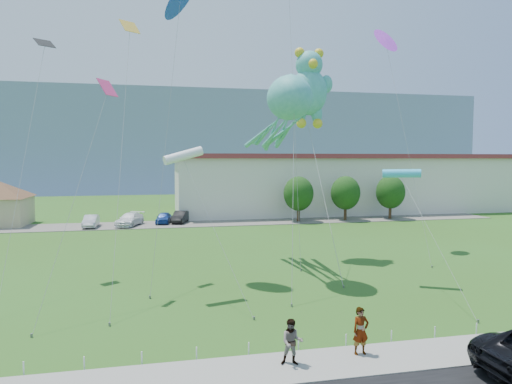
# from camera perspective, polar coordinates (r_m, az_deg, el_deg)

# --- Properties ---
(ground) EXTENTS (160.00, 160.00, 0.00)m
(ground) POSITION_cam_1_polar(r_m,az_deg,el_deg) (20.53, 6.99, -17.43)
(ground) COLOR #2E5518
(ground) RESTS_ON ground
(sidewalk) EXTENTS (80.00, 2.50, 0.10)m
(sidewalk) POSITION_cam_1_polar(r_m,az_deg,el_deg) (18.15, 10.00, -20.30)
(sidewalk) COLOR gray
(sidewalk) RESTS_ON ground
(parking_strip) EXTENTS (70.00, 6.00, 0.06)m
(parking_strip) POSITION_cam_1_polar(r_m,az_deg,el_deg) (53.93, -5.23, -3.86)
(parking_strip) COLOR #59544C
(parking_strip) RESTS_ON ground
(hill_ridge) EXTENTS (160.00, 50.00, 25.00)m
(hill_ridge) POSITION_cam_1_polar(r_m,az_deg,el_deg) (138.27, -9.46, 6.16)
(hill_ridge) COLOR gray
(hill_ridge) RESTS_ON ground
(warehouse) EXTENTS (61.00, 15.00, 8.20)m
(warehouse) POSITION_cam_1_polar(r_m,az_deg,el_deg) (70.01, 15.45, 1.22)
(warehouse) COLOR beige
(warehouse) RESTS_ON ground
(rope_fence) EXTENTS (26.05, 0.05, 0.50)m
(rope_fence) POSITION_cam_1_polar(r_m,az_deg,el_deg) (19.31, 8.32, -18.09)
(rope_fence) COLOR white
(rope_fence) RESTS_ON ground
(tree_near) EXTENTS (3.60, 3.60, 5.47)m
(tree_near) POSITION_cam_1_polar(r_m,az_deg,el_deg) (54.68, 5.34, -0.21)
(tree_near) COLOR #3F2B19
(tree_near) RESTS_ON ground
(tree_mid) EXTENTS (3.60, 3.60, 5.47)m
(tree_mid) POSITION_cam_1_polar(r_m,az_deg,el_deg) (56.76, 11.13, -0.11)
(tree_mid) COLOR #3F2B19
(tree_mid) RESTS_ON ground
(tree_far) EXTENTS (3.60, 3.60, 5.47)m
(tree_far) POSITION_cam_1_polar(r_m,az_deg,el_deg) (59.37, 16.46, -0.02)
(tree_far) COLOR #3F2B19
(tree_far) RESTS_ON ground
(pedestrian_left) EXTENTS (0.69, 0.48, 1.81)m
(pedestrian_left) POSITION_cam_1_polar(r_m,az_deg,el_deg) (18.59, 12.96, -16.55)
(pedestrian_left) COLOR gray
(pedestrian_left) RESTS_ON sidewalk
(pedestrian_right) EXTENTS (0.94, 0.81, 1.68)m
(pedestrian_right) POSITION_cam_1_polar(r_m,az_deg,el_deg) (17.39, 4.53, -18.19)
(pedestrian_right) COLOR gray
(pedestrian_right) RESTS_ON sidewalk
(parked_car_silver) EXTENTS (1.42, 3.97, 1.30)m
(parked_car_silver) POSITION_cam_1_polar(r_m,az_deg,el_deg) (53.35, -19.93, -3.44)
(parked_car_silver) COLOR #B2B4BA
(parked_car_silver) RESTS_ON parking_strip
(parked_car_white) EXTENTS (3.45, 5.20, 1.40)m
(parked_car_white) POSITION_cam_1_polar(r_m,az_deg,el_deg) (53.15, -15.51, -3.32)
(parked_car_white) COLOR white
(parked_car_white) RESTS_ON parking_strip
(parked_car_blue) EXTENTS (2.15, 3.94, 1.27)m
(parked_car_blue) POSITION_cam_1_polar(r_m,az_deg,el_deg) (54.20, -11.46, -3.18)
(parked_car_blue) COLOR #1A3E94
(parked_car_blue) RESTS_ON parking_strip
(parked_car_black) EXTENTS (2.51, 4.32, 1.34)m
(parked_car_black) POSITION_cam_1_polar(r_m,az_deg,el_deg) (54.44, -9.44, -3.08)
(parked_car_black) COLOR black
(parked_car_black) RESTS_ON parking_strip
(octopus_kite) EXTENTS (2.74, 11.83, 12.64)m
(octopus_kite) POSITION_cam_1_polar(r_m,az_deg,el_deg) (29.53, 3.53, 9.98)
(octopus_kite) COLOR teal
(octopus_kite) RESTS_ON ground
(teddy_bear_kite) EXTENTS (3.78, 10.20, 15.91)m
(teddy_bear_kite) POSITION_cam_1_polar(r_m,az_deg,el_deg) (35.78, 6.64, 13.02)
(teddy_bear_kite) COLOR teal
(teddy_bear_kite) RESTS_ON ground
(small_kite_white) EXTENTS (3.26, 5.78, 8.16)m
(small_kite_white) POSITION_cam_1_polar(r_m,az_deg,el_deg) (25.06, -9.02, 4.38)
(small_kite_white) COLOR white
(small_kite_white) RESTS_ON ground
(small_kite_purple) EXTENTS (1.80, 8.71, 18.18)m
(small_kite_purple) POSITION_cam_1_polar(r_m,az_deg,el_deg) (41.42, 16.03, 17.28)
(small_kite_purple) COLOR purple
(small_kite_purple) RESTS_ON ground
(small_kite_cyan) EXTENTS (0.50, 8.12, 7.11)m
(small_kite_cyan) POSITION_cam_1_polar(r_m,az_deg,el_deg) (28.59, 17.78, 2.12)
(small_kite_cyan) COLOR #35BCF0
(small_kite_cyan) RESTS_ON ground
(small_kite_yellow) EXTENTS (1.32, 10.11, 16.31)m
(small_kite_yellow) POSITION_cam_1_polar(r_m,az_deg,el_deg) (29.80, -15.75, 15.80)
(small_kite_yellow) COLOR gold
(small_kite_yellow) RESTS_ON ground
(small_kite_black) EXTENTS (1.29, 9.72, 15.37)m
(small_kite_black) POSITION_cam_1_polar(r_m,az_deg,el_deg) (31.92, -25.45, 13.40)
(small_kite_black) COLOR black
(small_kite_black) RESTS_ON ground
(small_kite_blue) EXTENTS (3.00, 5.60, 18.28)m
(small_kite_blue) POSITION_cam_1_polar(r_m,az_deg,el_deg) (31.16, -9.55, 22.11)
(small_kite_blue) COLOR blue
(small_kite_blue) RESTS_ON ground
(small_kite_pink) EXTENTS (3.40, 6.72, 11.86)m
(small_kite_pink) POSITION_cam_1_polar(r_m,az_deg,el_deg) (25.99, -18.88, 9.56)
(small_kite_pink) COLOR #EB3471
(small_kite_pink) RESTS_ON ground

